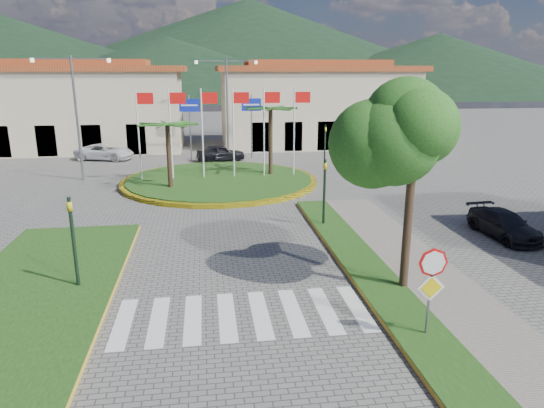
{
  "coord_description": "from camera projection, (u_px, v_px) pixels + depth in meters",
  "views": [
    {
      "loc": [
        -0.86,
        -9.07,
        7.05
      ],
      "look_at": [
        1.51,
        8.0,
        2.31
      ],
      "focal_mm": 32.0,
      "sensor_mm": 36.0,
      "label": 1
    }
  ],
  "objects": [
    {
      "name": "direction_sign_west",
      "position": [
        190.0,
        116.0,
        39.02
      ],
      "size": [
        1.6,
        0.14,
        5.2
      ],
      "color": "slate",
      "rests_on": "ground"
    },
    {
      "name": "car_side_right",
      "position": [
        504.0,
        224.0,
        21.22
      ],
      "size": [
        1.82,
        3.99,
        1.13
      ],
      "primitive_type": "imported",
      "rotation": [
        0.0,
        0.0,
        0.06
      ],
      "color": "black",
      "rests_on": "ground"
    },
    {
      "name": "ground",
      "position": [
        254.0,
        403.0,
        10.65
      ],
      "size": [
        160.0,
        160.0,
        0.0
      ],
      "primitive_type": "plane",
      "color": "#64625E",
      "rests_on": "ground"
    },
    {
      "name": "white_van",
      "position": [
        105.0,
        152.0,
        39.68
      ],
      "size": [
        5.1,
        3.43,
        1.3
      ],
      "primitive_type": "imported",
      "rotation": [
        0.0,
        0.0,
        1.27
      ],
      "color": "silver",
      "rests_on": "ground"
    },
    {
      "name": "median_left",
      "position": [
        33.0,
        296.0,
        15.49
      ],
      "size": [
        5.0,
        14.0,
        0.18
      ],
      "primitive_type": "cube",
      "color": "#174212",
      "rests_on": "ground"
    },
    {
      "name": "building_left",
      "position": [
        58.0,
        107.0,
        44.04
      ],
      "size": [
        23.32,
        9.54,
        8.05
      ],
      "color": "beige",
      "rests_on": "ground"
    },
    {
      "name": "street_lamp_west",
      "position": [
        76.0,
        112.0,
        31.18
      ],
      "size": [
        4.8,
        0.16,
        8.0
      ],
      "color": "slate",
      "rests_on": "ground"
    },
    {
      "name": "stop_sign",
      "position": [
        431.0,
        279.0,
        12.7
      ],
      "size": [
        0.8,
        0.11,
        2.65
      ],
      "color": "slate",
      "rests_on": "ground"
    },
    {
      "name": "hill_far_mid",
      "position": [
        249.0,
        46.0,
        161.46
      ],
      "size": [
        180.0,
        180.0,
        30.0
      ],
      "primitive_type": "cone",
      "color": "black",
      "rests_on": "ground"
    },
    {
      "name": "building_right",
      "position": [
        316.0,
        104.0,
        47.23
      ],
      "size": [
        19.08,
        9.54,
        8.05
      ],
      "color": "beige",
      "rests_on": "ground"
    },
    {
      "name": "crosswalk",
      "position": [
        240.0,
        315.0,
        14.46
      ],
      "size": [
        8.0,
        3.0,
        0.01
      ],
      "primitive_type": "cube",
      "color": "silver",
      "rests_on": "ground"
    },
    {
      "name": "traffic_light_left",
      "position": [
        73.0,
        235.0,
        15.65
      ],
      "size": [
        0.15,
        0.18,
        3.2
      ],
      "color": "black",
      "rests_on": "ground"
    },
    {
      "name": "hill_far_west",
      "position": [
        5.0,
        56.0,
        134.12
      ],
      "size": [
        140.0,
        140.0,
        22.0
      ],
      "primitive_type": "cone",
      "color": "black",
      "rests_on": "ground"
    },
    {
      "name": "street_lamp_centre",
      "position": [
        227.0,
        104.0,
        38.24
      ],
      "size": [
        4.8,
        0.16,
        8.0
      ],
      "color": "slate",
      "rests_on": "ground"
    },
    {
      "name": "car_dark_b",
      "position": [
        246.0,
        142.0,
        45.65
      ],
      "size": [
        3.76,
        1.61,
        1.21
      ],
      "primitive_type": "imported",
      "rotation": [
        0.0,
        0.0,
        1.48
      ],
      "color": "black",
      "rests_on": "ground"
    },
    {
      "name": "traffic_light_far",
      "position": [
        325.0,
        142.0,
        36.02
      ],
      "size": [
        0.18,
        0.15,
        3.2
      ],
      "color": "black",
      "rests_on": "ground"
    },
    {
      "name": "verge_right",
      "position": [
        422.0,
        336.0,
        13.17
      ],
      "size": [
        1.6,
        28.0,
        0.18
      ],
      "primitive_type": "cube",
      "color": "#174212",
      "rests_on": "ground"
    },
    {
      "name": "sidewalk_right",
      "position": [
        463.0,
        333.0,
        13.33
      ],
      "size": [
        4.0,
        28.0,
        0.15
      ],
      "primitive_type": "cube",
      "color": "gray",
      "rests_on": "ground"
    },
    {
      "name": "deciduous_tree",
      "position": [
        415.0,
        135.0,
        14.78
      ],
      "size": [
        3.6,
        3.6,
        6.8
      ],
      "color": "black",
      "rests_on": "ground"
    },
    {
      "name": "hill_near_back",
      "position": [
        168.0,
        67.0,
        131.34
      ],
      "size": [
        110.0,
        110.0,
        16.0
      ],
      "primitive_type": "cone",
      "color": "black",
      "rests_on": "ground"
    },
    {
      "name": "car_dark_a",
      "position": [
        221.0,
        153.0,
        39.17
      ],
      "size": [
        4.1,
        2.28,
        1.32
      ],
      "primitive_type": "imported",
      "rotation": [
        0.0,
        0.0,
        1.77
      ],
      "color": "black",
      "rests_on": "ground"
    },
    {
      "name": "traffic_light_right",
      "position": [
        324.0,
        186.0,
        22.19
      ],
      "size": [
        0.15,
        0.18,
        3.2
      ],
      "color": "black",
      "rests_on": "ground"
    },
    {
      "name": "hill_far_east",
      "position": [
        438.0,
        64.0,
        146.48
      ],
      "size": [
        120.0,
        120.0,
        18.0
      ],
      "primitive_type": "cone",
      "color": "black",
      "rests_on": "ground"
    },
    {
      "name": "roundabout_island",
      "position": [
        220.0,
        180.0,
        31.61
      ],
      "size": [
        12.7,
        12.7,
        6.0
      ],
      "color": "yellow",
      "rests_on": "ground"
    },
    {
      "name": "direction_sign_east",
      "position": [
        251.0,
        115.0,
        39.68
      ],
      "size": [
        1.6,
        0.14,
        5.2
      ],
      "color": "slate",
      "rests_on": "ground"
    }
  ]
}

